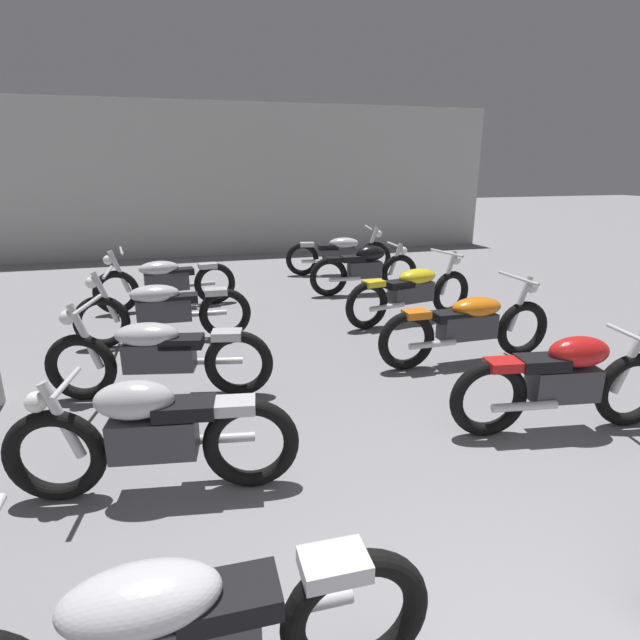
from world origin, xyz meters
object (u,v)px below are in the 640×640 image
object	(u,v)px
motorcycle_left_row_1	(152,433)
motorcycle_right_row_1	(565,381)
motorcycle_left_row_2	(158,354)
motorcycle_left_row_3	(163,309)
motorcycle_left_row_4	(166,280)
motorcycle_right_row_3	(412,291)
motorcycle_right_row_4	(365,268)
motorcycle_right_row_5	(339,253)
motorcycle_left_row_0	(170,635)
motorcycle_right_row_2	(468,325)

from	to	relation	value
motorcycle_left_row_1	motorcycle_right_row_1	bearing A→B (deg)	-0.25
motorcycle_left_row_2	motorcycle_left_row_3	world-z (taller)	same
motorcycle_left_row_1	motorcycle_right_row_1	xyz separation A→B (m)	(3.30, -0.01, 0.00)
motorcycle_left_row_1	motorcycle_left_row_2	bearing A→B (deg)	90.21
motorcycle_left_row_4	motorcycle_right_row_3	distance (m)	3.80
motorcycle_left_row_1	motorcycle_left_row_3	size ratio (longest dim) A/B	0.90
motorcycle_left_row_2	motorcycle_right_row_4	bearing A→B (deg)	45.03
motorcycle_left_row_1	motorcycle_left_row_3	bearing A→B (deg)	89.86
motorcycle_left_row_3	motorcycle_right_row_3	size ratio (longest dim) A/B	1.01
motorcycle_left_row_3	motorcycle_right_row_5	size ratio (longest dim) A/B	1.01
motorcycle_left_row_3	motorcycle_right_row_4	distance (m)	3.76
motorcycle_left_row_0	motorcycle_right_row_1	xyz separation A→B (m)	(3.18, 1.60, 0.01)
motorcycle_left_row_2	motorcycle_right_row_3	xyz separation A→B (m)	(3.44, 1.66, 0.00)
motorcycle_right_row_2	motorcycle_right_row_3	size ratio (longest dim) A/B	1.01
motorcycle_left_row_4	motorcycle_right_row_2	world-z (taller)	same
motorcycle_left_row_3	motorcycle_right_row_1	xyz separation A→B (m)	(3.30, -3.21, 0.01)
motorcycle_right_row_4	motorcycle_right_row_2	bearing A→B (deg)	-89.73
motorcycle_left_row_0	motorcycle_left_row_2	distance (m)	3.18
motorcycle_right_row_1	motorcycle_right_row_3	distance (m)	3.24
motorcycle_right_row_3	motorcycle_left_row_1	bearing A→B (deg)	-136.83
motorcycle_left_row_3	motorcycle_right_row_2	size ratio (longest dim) A/B	1.00
motorcycle_right_row_3	motorcycle_left_row_4	bearing A→B (deg)	154.32
motorcycle_left_row_1	motorcycle_right_row_2	distance (m)	3.72
motorcycle_left_row_4	motorcycle_right_row_5	size ratio (longest dim) A/B	1.00
motorcycle_left_row_1	motorcycle_right_row_4	distance (m)	5.95
motorcycle_right_row_2	motorcycle_right_row_5	world-z (taller)	same
motorcycle_left_row_3	motorcycle_right_row_5	xyz separation A→B (m)	(3.39, 3.37, 0.00)
motorcycle_left_row_1	motorcycle_left_row_4	distance (m)	4.87
motorcycle_right_row_4	motorcycle_left_row_1	bearing A→B (deg)	-124.25
motorcycle_left_row_1	motorcycle_right_row_4	bearing A→B (deg)	55.75
motorcycle_left_row_0	motorcycle_right_row_5	distance (m)	8.81
motorcycle_left_row_3	motorcycle_right_row_1	distance (m)	4.60
motorcycle_left_row_4	motorcycle_right_row_3	world-z (taller)	same
motorcycle_left_row_2	motorcycle_right_row_4	world-z (taller)	motorcycle_left_row_2
motorcycle_left_row_1	motorcycle_right_row_2	size ratio (longest dim) A/B	0.90
motorcycle_left_row_3	motorcycle_right_row_4	size ratio (longest dim) A/B	1.10
motorcycle_right_row_3	motorcycle_right_row_4	size ratio (longest dim) A/B	1.09
motorcycle_left_row_0	motorcycle_left_row_1	bearing A→B (deg)	94.54
motorcycle_left_row_2	motorcycle_right_row_1	distance (m)	3.67
motorcycle_right_row_5	motorcycle_right_row_4	bearing A→B (deg)	-91.73
motorcycle_right_row_2	motorcycle_right_row_3	distance (m)	1.63
motorcycle_left_row_4	motorcycle_right_row_5	xyz separation A→B (m)	(3.39, 1.70, 0.00)
motorcycle_left_row_2	motorcycle_left_row_1	bearing A→B (deg)	-89.79
motorcycle_left_row_0	motorcycle_left_row_2	size ratio (longest dim) A/B	1.01
motorcycle_left_row_0	motorcycle_left_row_3	bearing A→B (deg)	91.44
motorcycle_left_row_2	motorcycle_right_row_5	xyz separation A→B (m)	(3.40, 5.01, 0.00)
motorcycle_left_row_4	motorcycle_left_row_0	bearing A→B (deg)	-88.98
motorcycle_left_row_4	motorcycle_right_row_5	bearing A→B (deg)	26.65
motorcycle_left_row_0	motorcycle_left_row_2	world-z (taller)	same
motorcycle_right_row_2	motorcycle_right_row_5	bearing A→B (deg)	89.61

